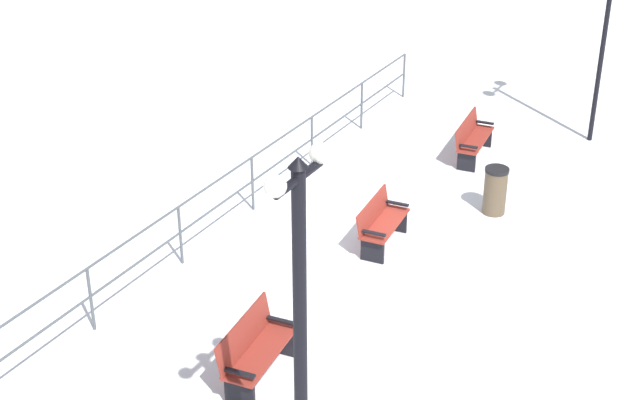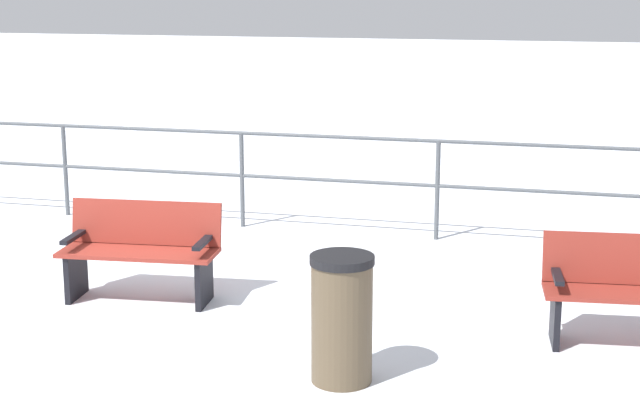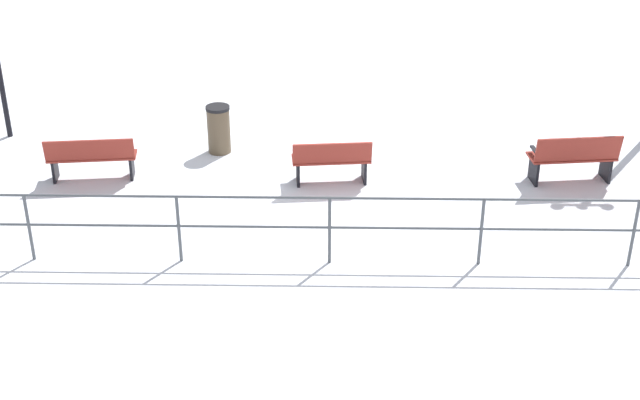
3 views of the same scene
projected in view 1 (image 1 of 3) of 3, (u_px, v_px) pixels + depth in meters
The scene contains 7 objects.
ground_plane at pixel (391, 247), 16.85m from camera, with size 80.00×80.00×0.00m, color white.
bench_nearest at pixel (255, 350), 13.37m from camera, with size 0.73×1.58×0.96m.
bench_second at pixel (381, 223), 16.72m from camera, with size 0.65×1.43×0.86m.
bench_third at pixel (472, 138), 19.98m from camera, with size 0.65×1.60×0.85m.
lamppost_near at pixel (300, 314), 9.98m from camera, with size 0.23×1.07×4.70m.
waterfront_railing at pixel (252, 174), 17.76m from camera, with size 0.05×13.52×1.11m.
trash_bin at pixel (495, 191), 17.80m from camera, with size 0.45×0.45×0.92m.
Camera 1 is at (6.05, -13.28, 8.56)m, focal length 53.34 mm.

